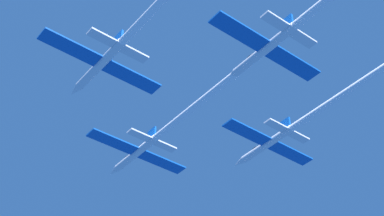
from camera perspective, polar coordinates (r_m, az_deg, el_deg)
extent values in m
cylinder|color=silver|center=(105.90, -5.46, -4.43)|extent=(1.33, 12.10, 1.33)
cone|color=silver|center=(111.24, -7.58, -6.10)|extent=(1.30, 2.66, 1.30)
ellipsoid|color=black|center=(108.11, -6.23, -4.80)|extent=(0.93, 2.42, 0.67)
cube|color=#0F51B2|center=(103.30, -7.70, -3.25)|extent=(9.19, 2.66, 0.29)
cube|color=#0F51B2|center=(107.86, -2.95, -5.27)|extent=(9.19, 2.66, 0.29)
cube|color=#0F51B2|center=(103.49, -3.92, -2.50)|extent=(0.35, 2.18, 1.94)
cube|color=silver|center=(101.18, -5.15, -2.62)|extent=(4.14, 1.60, 0.29)
cube|color=silver|center=(103.62, -2.64, -3.72)|extent=(4.14, 1.60, 0.29)
cylinder|color=white|center=(92.13, 1.88, 1.42)|extent=(1.20, 30.37, 1.20)
cylinder|color=silver|center=(88.00, -8.93, 4.14)|extent=(1.33, 12.10, 1.33)
cone|color=silver|center=(93.07, -11.26, 1.68)|extent=(1.30, 2.66, 1.30)
ellipsoid|color=black|center=(90.16, -9.77, 3.49)|extent=(0.93, 2.42, 0.67)
cube|color=#0F51B2|center=(86.03, -11.73, 5.79)|extent=(9.19, 2.66, 0.29)
cube|color=#0F51B2|center=(89.44, -5.85, 2.97)|extent=(9.19, 2.66, 0.29)
cube|color=#0F51B2|center=(86.00, -7.16, 6.69)|extent=(0.35, 2.18, 1.94)
cube|color=silver|center=(83.82, -8.74, 6.79)|extent=(4.14, 1.60, 0.29)
cube|color=silver|center=(85.66, -5.61, 5.23)|extent=(4.14, 1.60, 0.29)
cylinder|color=silver|center=(105.25, 7.27, -3.54)|extent=(1.33, 12.10, 1.33)
cone|color=silver|center=(109.56, 4.60, -5.31)|extent=(1.30, 2.66, 1.30)
ellipsoid|color=black|center=(107.08, 6.26, -3.94)|extent=(0.93, 2.42, 0.67)
cube|color=#0F51B2|center=(101.83, 5.37, -2.35)|extent=(9.19, 2.66, 0.29)
cube|color=#0F51B2|center=(108.15, 9.51, -4.36)|extent=(9.19, 2.66, 0.29)
cube|color=#0F51B2|center=(103.57, 9.04, -1.57)|extent=(0.35, 2.18, 1.94)
cube|color=silver|center=(100.82, 8.14, -1.67)|extent=(4.14, 1.60, 0.29)
cube|color=silver|center=(104.19, 10.28, -2.78)|extent=(4.14, 1.60, 0.29)
cylinder|color=white|center=(94.55, 16.64, 2.73)|extent=(1.20, 32.53, 1.20)
cylinder|color=silver|center=(85.59, 7.00, 5.58)|extent=(1.33, 12.10, 1.33)
cone|color=silver|center=(89.40, 3.75, 3.00)|extent=(1.30, 2.66, 1.30)
ellipsoid|color=black|center=(87.30, 5.77, 4.89)|extent=(0.93, 2.42, 0.67)
cube|color=#0F51B2|center=(82.61, 4.63, 7.40)|extent=(9.19, 2.66, 0.29)
cube|color=#0F51B2|center=(88.23, 9.75, 4.28)|extent=(9.19, 2.66, 0.29)
cube|color=#0F51B2|center=(84.53, 9.19, 8.15)|extent=(0.35, 2.18, 1.94)
cube|color=silver|center=(81.78, 8.07, 8.35)|extent=(4.14, 1.60, 0.29)
cube|color=silver|center=(84.78, 10.72, 6.62)|extent=(4.14, 1.60, 0.29)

